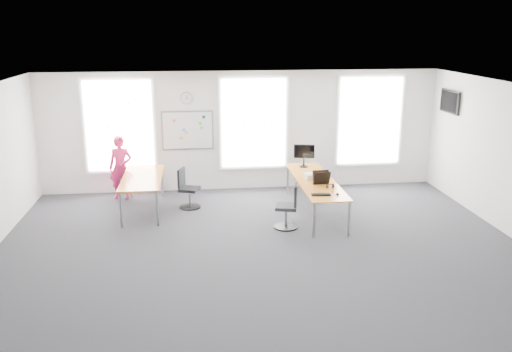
{
  "coord_description": "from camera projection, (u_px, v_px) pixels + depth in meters",
  "views": [
    {
      "loc": [
        -1.21,
        -9.37,
        4.08
      ],
      "look_at": [
        0.04,
        1.2,
        1.1
      ],
      "focal_mm": 38.0,
      "sensor_mm": 36.0,
      "label": 1
    }
  ],
  "objects": [
    {
      "name": "mouse",
      "position": [
        338.0,
        194.0,
        10.96
      ],
      "size": [
        0.07,
        0.11,
        0.04
      ],
      "primitive_type": "ellipsoid",
      "rotation": [
        0.0,
        0.0,
        -0.03
      ],
      "color": "black",
      "rests_on": "desk_right"
    },
    {
      "name": "lens_cap",
      "position": [
        333.0,
        192.0,
        11.16
      ],
      "size": [
        0.07,
        0.07,
        0.01
      ],
      "primitive_type": "cylinder",
      "rotation": [
        0.0,
        0.0,
        0.16
      ],
      "color": "black",
      "rests_on": "desk_right"
    },
    {
      "name": "desk_right",
      "position": [
        315.0,
        182.0,
        12.04
      ],
      "size": [
        0.83,
        3.1,
        0.75
      ],
      "color": "orange",
      "rests_on": "ground"
    },
    {
      "name": "desk_left",
      "position": [
        142.0,
        180.0,
        12.14
      ],
      "size": [
        0.87,
        2.18,
        0.79
      ],
      "color": "orange",
      "rests_on": "ground"
    },
    {
      "name": "tv",
      "position": [
        450.0,
        102.0,
        13.0
      ],
      "size": [
        0.06,
        0.9,
        0.55
      ],
      "primitive_type": "cube",
      "color": "black",
      "rests_on": "wall_right"
    },
    {
      "name": "keyboard",
      "position": [
        321.0,
        195.0,
        10.95
      ],
      "size": [
        0.41,
        0.18,
        0.02
      ],
      "primitive_type": "cube",
      "rotation": [
        0.0,
        0.0,
        -0.1
      ],
      "color": "black",
      "rests_on": "desk_right"
    },
    {
      "name": "wall_clock",
      "position": [
        186.0,
        98.0,
        13.21
      ],
      "size": [
        0.3,
        0.04,
        0.3
      ],
      "primitive_type": "cylinder",
      "rotation": [
        1.57,
        0.0,
        0.0
      ],
      "color": "gray",
      "rests_on": "wall_back"
    },
    {
      "name": "ceiling",
      "position": [
        262.0,
        89.0,
        9.39
      ],
      "size": [
        10.0,
        10.0,
        0.0
      ],
      "primitive_type": "plane",
      "rotation": [
        3.14,
        0.0,
        0.0
      ],
      "color": "white",
      "rests_on": "ground"
    },
    {
      "name": "whiteboard",
      "position": [
        188.0,
        130.0,
        13.43
      ],
      "size": [
        1.2,
        0.03,
        0.9
      ],
      "primitive_type": "cube",
      "color": "silver",
      "rests_on": "wall_back"
    },
    {
      "name": "monitor",
      "position": [
        304.0,
        154.0,
        13.04
      ],
      "size": [
        0.49,
        0.2,
        0.55
      ],
      "rotation": [
        0.0,
        0.0,
        -0.19
      ],
      "color": "black",
      "rests_on": "desk_right"
    },
    {
      "name": "window_right",
      "position": [
        369.0,
        121.0,
        13.91
      ],
      "size": [
        1.6,
        0.06,
        2.2
      ],
      "primitive_type": "cube",
      "color": "white",
      "rests_on": "wall_back"
    },
    {
      "name": "floor",
      "position": [
        262.0,
        249.0,
        10.2
      ],
      "size": [
        10.0,
        10.0,
        0.0
      ],
      "primitive_type": "plane",
      "color": "#26262B",
      "rests_on": "ground"
    },
    {
      "name": "chair_left",
      "position": [
        187.0,
        191.0,
        12.44
      ],
      "size": [
        0.53,
        0.53,
        0.92
      ],
      "rotation": [
        0.0,
        0.0,
        1.22
      ],
      "color": "black",
      "rests_on": "ground"
    },
    {
      "name": "laptop_sleeve",
      "position": [
        321.0,
        178.0,
        11.66
      ],
      "size": [
        0.38,
        0.23,
        0.3
      ],
      "rotation": [
        0.0,
        0.0,
        0.1
      ],
      "color": "black",
      "rests_on": "desk_right"
    },
    {
      "name": "paper_stack",
      "position": [
        313.0,
        176.0,
        12.09
      ],
      "size": [
        0.38,
        0.31,
        0.12
      ],
      "primitive_type": "cube",
      "rotation": [
        0.0,
        0.0,
        0.13
      ],
      "color": "beige",
      "rests_on": "desk_right"
    },
    {
      "name": "person",
      "position": [
        121.0,
        168.0,
        13.0
      ],
      "size": [
        0.6,
        0.43,
        1.54
      ],
      "primitive_type": "imported",
      "rotation": [
        0.0,
        0.0,
        -0.12
      ],
      "color": "#CC1E57",
      "rests_on": "ground"
    },
    {
      "name": "window_left",
      "position": [
        119.0,
        126.0,
        13.2
      ],
      "size": [
        1.6,
        0.06,
        2.2
      ],
      "primitive_type": "cube",
      "color": "white",
      "rests_on": "wall_back"
    },
    {
      "name": "headphones",
      "position": [
        330.0,
        186.0,
        11.42
      ],
      "size": [
        0.16,
        0.08,
        0.09
      ],
      "rotation": [
        0.0,
        0.0,
        -0.15
      ],
      "color": "black",
      "rests_on": "desk_right"
    },
    {
      "name": "wall_front",
      "position": [
        308.0,
        267.0,
        5.97
      ],
      "size": [
        10.0,
        0.0,
        10.0
      ],
      "primitive_type": "plane",
      "rotation": [
        -1.57,
        0.0,
        0.0
      ],
      "color": "white",
      "rests_on": "ground"
    },
    {
      "name": "window_mid",
      "position": [
        254.0,
        123.0,
        13.57
      ],
      "size": [
        1.6,
        0.06,
        2.2
      ],
      "primitive_type": "cube",
      "color": "white",
      "rests_on": "wall_back"
    },
    {
      "name": "wall_back",
      "position": [
        242.0,
        131.0,
        13.62
      ],
      "size": [
        10.0,
        0.0,
        10.0
      ],
      "primitive_type": "plane",
      "rotation": [
        1.57,
        0.0,
        0.0
      ],
      "color": "white",
      "rests_on": "ground"
    },
    {
      "name": "chair_right",
      "position": [
        289.0,
        209.0,
        11.18
      ],
      "size": [
        0.51,
        0.51,
        0.94
      ],
      "rotation": [
        0.0,
        0.0,
        -1.81
      ],
      "color": "black",
      "rests_on": "ground"
    }
  ]
}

